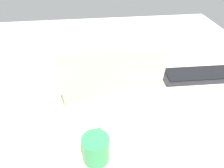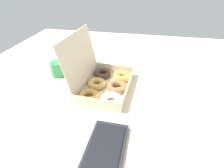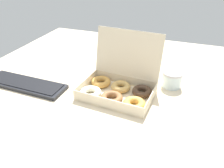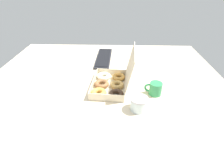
% 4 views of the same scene
% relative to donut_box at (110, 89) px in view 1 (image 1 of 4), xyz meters
% --- Properties ---
extents(ground_plane, '(1.80, 1.80, 0.02)m').
position_rel_donut_box_xyz_m(ground_plane, '(0.05, -0.05, -0.05)').
color(ground_plane, beige).
extents(donut_box, '(0.36, 0.31, 0.28)m').
position_rel_donut_box_xyz_m(donut_box, '(0.00, 0.00, 0.00)').
color(donut_box, beige).
rests_on(donut_box, ground_plane).
extents(keyboard, '(0.44, 0.14, 0.02)m').
position_rel_donut_box_xyz_m(keyboard, '(-0.47, -0.09, -0.02)').
color(keyboard, black).
rests_on(keyboard, ground_plane).
extents(coffee_mug, '(0.08, 0.12, 0.09)m').
position_rel_donut_box_xyz_m(coffee_mug, '(0.08, 0.29, 0.01)').
color(coffee_mug, '#2D854F').
rests_on(coffee_mug, ground_plane).
extents(glass_jar, '(0.10, 0.10, 0.08)m').
position_rel_donut_box_xyz_m(glass_jar, '(0.23, 0.17, 0.01)').
color(glass_jar, silver).
rests_on(glass_jar, ground_plane).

